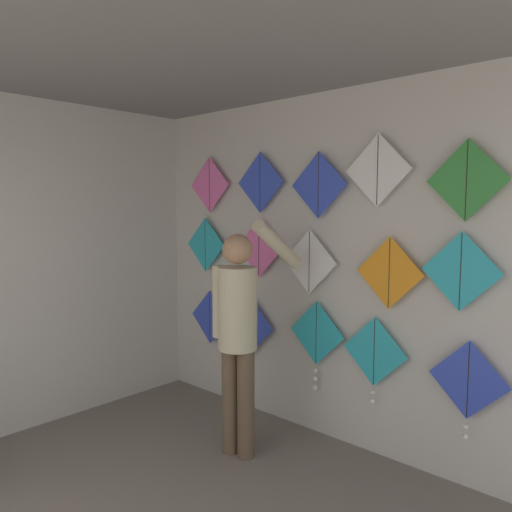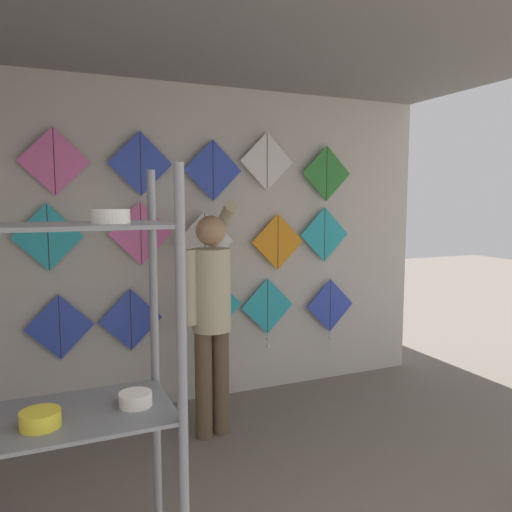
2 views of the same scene
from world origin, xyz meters
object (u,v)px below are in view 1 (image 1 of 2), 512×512
(kite_11, at_px, (260,182))
(shopkeeper, at_px, (239,324))
(kite_2, at_px, (316,338))
(kite_8, at_px, (389,273))
(kite_7, at_px, (309,262))
(kite_13, at_px, (378,170))
(kite_12, at_px, (319,185))
(kite_9, at_px, (461,271))
(kite_0, at_px, (210,317))
(kite_3, at_px, (374,355))
(kite_10, at_px, (210,185))
(kite_14, at_px, (467,180))
(kite_6, at_px, (259,248))
(kite_1, at_px, (251,325))
(kite_4, at_px, (468,384))
(kite_5, at_px, (205,245))

(kite_11, bearing_deg, shopkeeper, -60.00)
(kite_2, distance_m, kite_8, 0.87)
(kite_7, xyz_separation_m, kite_13, (0.60, 0.00, 0.71))
(kite_12, bearing_deg, kite_9, 0.00)
(shopkeeper, bearing_deg, kite_0, 139.72)
(kite_3, relative_size, kite_10, 1.26)
(kite_7, distance_m, kite_13, 0.93)
(kite_3, distance_m, kite_14, 1.42)
(kite_11, bearing_deg, kite_6, 180.00)
(kite_14, bearing_deg, kite_10, 180.00)
(kite_0, xyz_separation_m, kite_3, (1.82, -0.00, -0.01))
(kite_12, bearing_deg, shopkeeper, -110.62)
(kite_0, height_order, kite_8, kite_8)
(kite_9, bearing_deg, kite_3, -179.93)
(kite_1, bearing_deg, kite_6, 0.00)
(kite_8, height_order, kite_14, kite_14)
(kite_4, relative_size, kite_9, 1.26)
(kite_1, bearing_deg, kite_0, 180.00)
(kite_6, height_order, kite_7, kite_6)
(kite_10, xyz_separation_m, kite_13, (1.80, 0.00, 0.06))
(kite_13, xyz_separation_m, kite_14, (0.63, 0.00, -0.09))
(kite_9, relative_size, kite_12, 1.00)
(kite_10, bearing_deg, kite_3, -0.02)
(kite_6, height_order, kite_14, kite_14)
(kite_6, relative_size, kite_9, 1.00)
(kite_1, height_order, kite_6, kite_6)
(kite_5, height_order, kite_10, kite_10)
(kite_2, bearing_deg, kite_6, 179.90)
(kite_1, xyz_separation_m, kite_12, (0.74, 0.00, 1.26))
(kite_3, bearing_deg, kite_0, 179.98)
(kite_2, bearing_deg, kite_8, 0.10)
(kite_6, distance_m, kite_14, 1.87)
(kite_4, bearing_deg, kite_1, 179.98)
(kite_3, distance_m, kite_11, 1.75)
(kite_1, distance_m, kite_12, 1.46)
(kite_13, bearing_deg, kite_14, 0.00)
(kite_8, relative_size, kite_14, 1.00)
(shopkeeper, height_order, kite_13, kite_13)
(kite_6, distance_m, kite_9, 1.78)
(shopkeeper, xyz_separation_m, kite_12, (0.25, 0.66, 1.05))
(kite_1, relative_size, kite_9, 1.00)
(kite_3, bearing_deg, kite_9, 0.07)
(shopkeeper, height_order, kite_5, shopkeeper)
(kite_0, xyz_separation_m, kite_10, (0.01, 0.00, 1.30))
(kite_1, distance_m, kite_8, 1.50)
(kite_14, bearing_deg, kite_13, 180.00)
(kite_6, xyz_separation_m, kite_11, (0.01, 0.00, 0.58))
(kite_10, height_order, kite_12, kite_10)
(shopkeeper, xyz_separation_m, kite_14, (1.40, 0.66, 1.05))
(kite_12, xyz_separation_m, kite_14, (1.15, 0.00, -0.00))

